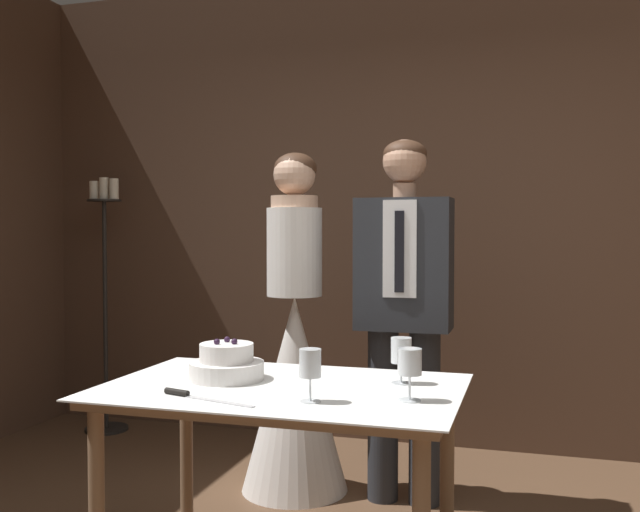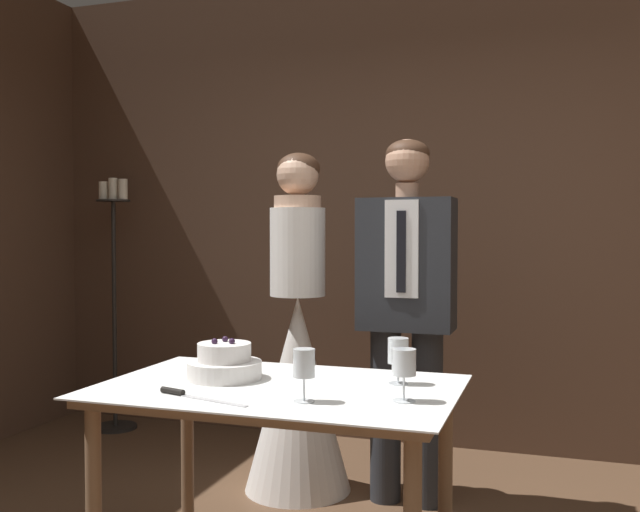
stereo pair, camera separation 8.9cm
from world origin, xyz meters
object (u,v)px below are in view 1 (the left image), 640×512
(cake_table, at_px, (282,410))
(groom, at_px, (404,297))
(wine_glass_far, at_px, (401,353))
(bride, at_px, (295,366))
(candle_stand, at_px, (105,301))
(wine_glass_middle, at_px, (310,365))
(tiered_cake, at_px, (227,364))
(cake_knife, at_px, (191,395))
(wine_glass_near, at_px, (410,363))

(cake_table, bearing_deg, groom, 73.85)
(cake_table, xyz_separation_m, wine_glass_far, (0.41, 0.17, 0.20))
(bride, relative_size, candle_stand, 1.03)
(wine_glass_middle, height_order, bride, bride)
(groom, bearing_deg, bride, 179.94)
(tiered_cake, distance_m, cake_knife, 0.31)
(tiered_cake, relative_size, wine_glass_far, 1.66)
(cake_knife, bearing_deg, groom, 82.25)
(cake_knife, xyz_separation_m, wine_glass_far, (0.65, 0.43, 0.11))
(wine_glass_middle, bearing_deg, wine_glass_far, 57.20)
(cake_knife, height_order, candle_stand, candle_stand)
(tiered_cake, bearing_deg, wine_glass_middle, -31.23)
(tiered_cake, height_order, bride, bride)
(cake_knife, bearing_deg, wine_glass_near, 28.14)
(bride, bearing_deg, groom, -0.06)
(cake_knife, height_order, wine_glass_far, wine_glass_far)
(groom, bearing_deg, wine_glass_near, -79.00)
(wine_glass_middle, xyz_separation_m, groom, (0.11, 1.17, 0.12))
(wine_glass_middle, xyz_separation_m, candle_stand, (-1.99, 1.83, -0.02))
(wine_glass_middle, xyz_separation_m, wine_glass_far, (0.24, 0.37, -0.01))
(tiered_cake, xyz_separation_m, cake_knife, (0.01, -0.31, -0.05))
(bride, distance_m, candle_stand, 1.70)
(groom, xyz_separation_m, candle_stand, (-2.10, 0.67, -0.14))
(cake_knife, height_order, bride, bride)
(tiered_cake, xyz_separation_m, wine_glass_near, (0.73, -0.14, 0.07))
(cake_table, height_order, groom, groom)
(wine_glass_near, bearing_deg, cake_table, 169.18)
(wine_glass_middle, bearing_deg, wine_glass_near, 19.33)
(wine_glass_far, bearing_deg, wine_glass_near, -73.87)
(cake_knife, bearing_deg, wine_glass_middle, 23.07)
(wine_glass_near, bearing_deg, tiered_cake, 168.99)
(bride, xyz_separation_m, candle_stand, (-1.54, 0.67, 0.22))
(wine_glass_middle, distance_m, bride, 1.28)
(bride, relative_size, groom, 0.98)
(wine_glass_middle, height_order, groom, groom)
(wine_glass_middle, height_order, wine_glass_far, wine_glass_middle)
(cake_knife, xyz_separation_m, groom, (0.52, 1.22, 0.24))
(cake_knife, bearing_deg, bride, 107.11)
(candle_stand, bearing_deg, bride, -23.33)
(cake_table, height_order, wine_glass_near, wine_glass_near)
(cake_table, bearing_deg, cake_knife, -132.34)
(cake_knife, bearing_deg, candle_stand, 145.09)
(wine_glass_middle, distance_m, candle_stand, 2.71)
(wine_glass_middle, bearing_deg, groom, 84.73)
(wine_glass_middle, distance_m, wine_glass_far, 0.44)
(tiered_cake, height_order, candle_stand, candle_stand)
(wine_glass_middle, relative_size, candle_stand, 0.11)
(cake_table, relative_size, groom, 0.74)
(groom, bearing_deg, tiered_cake, -119.70)
(cake_table, height_order, tiered_cake, tiered_cake)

